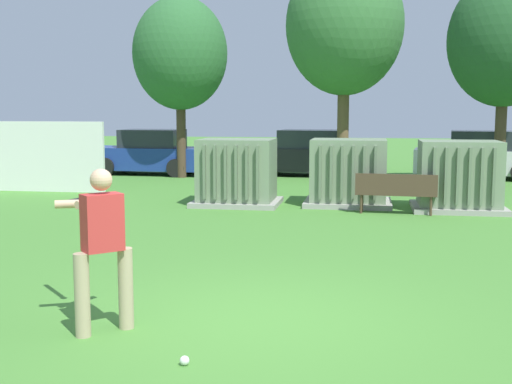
# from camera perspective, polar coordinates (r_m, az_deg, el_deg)

# --- Properties ---
(ground_plane) EXTENTS (96.00, 96.00, 0.00)m
(ground_plane) POSITION_cam_1_polar(r_m,az_deg,el_deg) (7.54, 0.20, -10.97)
(ground_plane) COLOR #478433
(fence_panel) EXTENTS (4.80, 0.12, 2.00)m
(fence_panel) POSITION_cam_1_polar(r_m,az_deg,el_deg) (20.11, -19.32, 2.92)
(fence_panel) COLOR white
(fence_panel) RESTS_ON ground
(transformer_west) EXTENTS (2.10, 1.70, 1.62)m
(transformer_west) POSITION_cam_1_polar(r_m,az_deg,el_deg) (16.25, -1.65, 1.65)
(transformer_west) COLOR #9E9B93
(transformer_west) RESTS_ON ground
(transformer_mid_west) EXTENTS (2.10, 1.70, 1.62)m
(transformer_mid_west) POSITION_cam_1_polar(r_m,az_deg,el_deg) (16.33, 7.97, 1.61)
(transformer_mid_west) COLOR #9E9B93
(transformer_mid_west) RESTS_ON ground
(transformer_mid_east) EXTENTS (2.10, 1.70, 1.62)m
(transformer_mid_east) POSITION_cam_1_polar(r_m,az_deg,el_deg) (16.05, 17.10, 1.27)
(transformer_mid_east) COLOR #9E9B93
(transformer_mid_east) RESTS_ON ground
(park_bench) EXTENTS (1.82, 0.53, 0.92)m
(park_bench) POSITION_cam_1_polar(r_m,az_deg,el_deg) (15.12, 11.98, 0.12)
(park_bench) COLOR #4C3828
(park_bench) RESTS_ON ground
(batter) EXTENTS (1.30, 1.34, 1.74)m
(batter) POSITION_cam_1_polar(r_m,az_deg,el_deg) (7.13, -13.23, -4.12)
(batter) COLOR tan
(batter) RESTS_ON ground
(sports_ball) EXTENTS (0.09, 0.09, 0.09)m
(sports_ball) POSITION_cam_1_polar(r_m,az_deg,el_deg) (6.32, -6.18, -14.25)
(sports_ball) COLOR white
(sports_ball) RESTS_ON ground
(tree_left) EXTENTS (3.20, 3.20, 6.12)m
(tree_left) POSITION_cam_1_polar(r_m,az_deg,el_deg) (22.97, -6.56, 11.74)
(tree_left) COLOR #4C3828
(tree_left) RESTS_ON ground
(tree_center_left) EXTENTS (3.86, 3.86, 7.38)m
(tree_center_left) POSITION_cam_1_polar(r_m,az_deg,el_deg) (22.50, 7.65, 14.03)
(tree_center_left) COLOR brown
(tree_center_left) RESTS_ON ground
(tree_center_right) EXTENTS (3.33, 3.33, 6.37)m
(tree_center_right) POSITION_cam_1_polar(r_m,az_deg,el_deg) (21.38, 20.65, 12.13)
(tree_center_right) COLOR #4C3828
(tree_center_right) RESTS_ON ground
(parked_car_leftmost) EXTENTS (4.26, 2.04, 1.62)m
(parked_car_leftmost) POSITION_cam_1_polar(r_m,az_deg,el_deg) (24.23, -9.13, 3.30)
(parked_car_leftmost) COLOR navy
(parked_car_leftmost) RESTS_ON ground
(parked_car_left_of_center) EXTENTS (4.32, 2.17, 1.62)m
(parked_car_left_of_center) POSITION_cam_1_polar(r_m,az_deg,el_deg) (23.56, 4.42, 3.26)
(parked_car_left_of_center) COLOR black
(parked_car_left_of_center) RESTS_ON ground
(parked_car_right_of_center) EXTENTS (4.37, 2.29, 1.62)m
(parked_car_right_of_center) POSITION_cam_1_polar(r_m,az_deg,el_deg) (23.73, 18.69, 2.93)
(parked_car_right_of_center) COLOR silver
(parked_car_right_of_center) RESTS_ON ground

